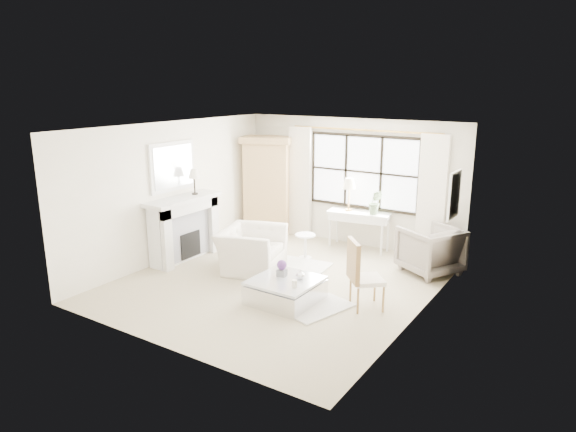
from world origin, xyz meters
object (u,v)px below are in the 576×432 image
at_px(armoire, 268,185).
at_px(club_armchair, 251,249).
at_px(console_table, 359,230).
at_px(coffee_table, 285,291).

bearing_deg(armoire, club_armchair, -83.81).
bearing_deg(club_armchair, console_table, -42.77).
xyz_separation_m(armoire, coffee_table, (2.48, -3.05, -0.96)).
bearing_deg(armoire, console_table, -20.26).
relative_size(console_table, coffee_table, 1.33).
relative_size(club_armchair, coffee_table, 1.19).
xyz_separation_m(console_table, coffee_table, (0.19, -3.10, -0.22)).
bearing_deg(coffee_table, console_table, 94.43).
bearing_deg(coffee_table, club_armchair, 147.47).
relative_size(console_table, club_armchair, 1.11).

